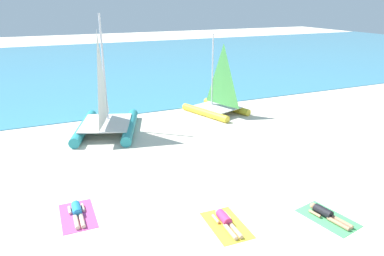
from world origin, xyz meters
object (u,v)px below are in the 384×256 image
Objects in this scene: sunbather_middle at (226,221)px; towel_middle at (226,225)px; sunbather_left at (77,212)px; sailboat_teal at (106,116)px; sunbather_right at (326,214)px; towel_left at (78,216)px; towel_right at (328,218)px; sailboat_yellow at (217,102)px.

towel_middle is at bearing -90.00° from sunbather_middle.
sunbather_left is at bearing 152.45° from sunbather_middle.
sailboat_teal reaches higher than sunbather_right.
sunbather_left and sunbather_right have the same top height.
sailboat_teal is 3.28× the size of towel_left.
sailboat_teal is 12.38m from towel_right.
sunbather_right is (3.28, -0.95, 0.13)m from towel_middle.
sailboat_teal is at bearing 102.47° from sunbather_middle.
sunbather_right is at bearing -15.04° from sunbather_middle.
towel_middle is (-5.32, -10.96, -0.73)m from sailboat_yellow.
towel_left is 8.41m from towel_right.
sailboat_teal is at bearing 114.65° from towel_right.
towel_middle is 0.14m from sunbather_middle.
sunbather_left is 5.01m from sunbather_middle.
towel_middle is 3.45m from towel_right.
sailboat_teal is 3.28× the size of towel_middle.
sailboat_teal is at bearing 100.28° from towel_middle.
sailboat_teal is at bearing 72.06° from towel_left.
sunbather_middle is at bearing -135.30° from sailboat_yellow.
sunbather_left is 8.44m from towel_right.
sailboat_teal reaches higher than towel_left.
sunbather_middle is (0.00, 0.07, 0.13)m from towel_middle.
sailboat_yellow is 7.22m from sailboat_teal.
towel_middle is at bearing 162.95° from towel_right.
sunbather_middle is 3.47m from towel_right.
sunbather_left is at bearing 155.06° from towel_right.
sailboat_yellow is 12.16m from towel_right.
sunbather_middle is at bearing -28.98° from towel_left.
sunbather_left is at bearing -88.85° from sailboat_teal.
sunbather_right is (7.64, -3.49, 0.00)m from sunbather_left.
towel_right is at bearing -24.53° from towel_left.
sailboat_yellow is at bearing 64.09° from towel_middle.
sunbather_right is at bearing -24.16° from towel_left.
sailboat_yellow is at bearing 69.04° from sunbather_right.
sunbather_left is at bearing 144.19° from sunbather_right.
sunbather_left is 0.82× the size of towel_right.
sailboat_teal is 10.34m from sunbather_middle.
sailboat_yellow is at bearing 66.06° from sunbather_middle.
sailboat_yellow is at bearing 80.39° from towel_right.
towel_right is (-2.03, -11.97, -0.73)m from sailboat_yellow.
towel_left is 4.98m from sunbather_middle.
sailboat_yellow is 2.60× the size of towel_middle.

